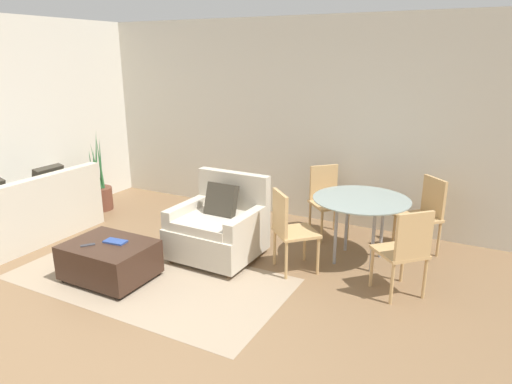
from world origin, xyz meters
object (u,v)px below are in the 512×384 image
(potted_plant, at_px, (99,193))
(dining_chair_near_right, at_px, (406,247))
(armchair, at_px, (219,228))
(dining_chair_far_right, at_px, (425,210))
(dining_chair_near_left, at_px, (289,226))
(ottoman, at_px, (110,259))
(book_stack, at_px, (115,241))
(dining_table, at_px, (361,206))
(couch, at_px, (19,220))
(tv_remote_primary, at_px, (88,245))
(dining_chair_far_left, at_px, (327,196))

(potted_plant, distance_m, dining_chair_near_right, 4.61)
(armchair, relative_size, potted_plant, 0.78)
(dining_chair_far_right, bearing_deg, dining_chair_near_left, -135.00)
(ottoman, xyz_separation_m, potted_plant, (-1.79, 1.59, 0.03))
(book_stack, relative_size, dining_table, 0.23)
(armchair, distance_m, dining_table, 1.62)
(dining_table, distance_m, dining_chair_near_left, 0.86)
(ottoman, xyz_separation_m, book_stack, (0.04, 0.06, 0.19))
(armchair, xyz_separation_m, ottoman, (-0.72, -1.00, -0.14))
(couch, xyz_separation_m, tv_remote_primary, (1.54, -0.32, 0.10))
(dining_chair_near_left, relative_size, dining_chair_far_left, 1.00)
(tv_remote_primary, bearing_deg, book_stack, 45.00)
(dining_chair_near_right, bearing_deg, dining_chair_near_left, 180.00)
(armchair, bearing_deg, tv_remote_primary, -127.17)
(book_stack, height_order, dining_chair_near_left, dining_chair_near_left)
(ottoman, bearing_deg, dining_chair_far_right, 38.89)
(couch, distance_m, dining_chair_far_right, 4.92)
(dining_chair_near_right, relative_size, dining_chair_far_right, 1.00)
(armchair, bearing_deg, couch, -161.17)
(tv_remote_primary, xyz_separation_m, dining_table, (2.32, 1.77, 0.25))
(dining_chair_far_right, bearing_deg, potted_plant, -171.93)
(dining_table, distance_m, dining_chair_far_right, 0.86)
(armchair, height_order, dining_table, armchair)
(dining_table, height_order, dining_chair_near_right, dining_chair_near_right)
(dining_chair_far_right, bearing_deg, book_stack, -141.39)
(dining_chair_near_right, bearing_deg, armchair, -179.15)
(couch, bearing_deg, dining_chair_far_left, 32.23)
(ottoman, distance_m, dining_chair_near_right, 2.98)
(dining_chair_near_left, bearing_deg, dining_chair_far_right, 45.00)
(armchair, relative_size, dining_chair_near_left, 1.05)
(ottoman, relative_size, dining_chair_far_right, 0.97)
(tv_remote_primary, height_order, dining_chair_far_left, dining_chair_far_left)
(armchair, xyz_separation_m, dining_chair_near_left, (0.86, 0.03, 0.16))
(dining_chair_near_left, bearing_deg, couch, -165.38)
(couch, height_order, dining_chair_near_right, dining_chair_near_right)
(armchair, relative_size, dining_chair_far_right, 1.05)
(armchair, xyz_separation_m, dining_table, (1.46, 0.63, 0.30))
(potted_plant, bearing_deg, dining_table, 0.65)
(book_stack, bearing_deg, dining_chair_near_left, 32.60)
(book_stack, xyz_separation_m, dining_chair_far_left, (1.53, 2.18, 0.11))
(book_stack, distance_m, dining_table, 2.66)
(couch, bearing_deg, potted_plant, 94.10)
(tv_remote_primary, height_order, potted_plant, potted_plant)
(potted_plant, height_order, dining_chair_near_left, potted_plant)
(armchair, relative_size, dining_chair_far_left, 1.05)
(dining_chair_far_left, bearing_deg, dining_chair_near_right, -45.00)
(potted_plant, bearing_deg, dining_chair_far_right, 8.07)
(couch, distance_m, book_stack, 1.74)
(book_stack, relative_size, tv_remote_primary, 1.77)
(dining_chair_near_left, bearing_deg, tv_remote_primary, -145.81)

